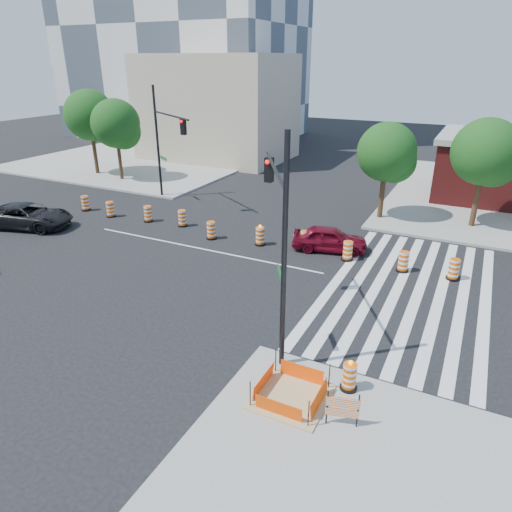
# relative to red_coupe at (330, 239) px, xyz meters

# --- Properties ---
(ground) EXTENTS (120.00, 120.00, 0.00)m
(ground) POSITION_rel_red_coupe_xyz_m (-6.31, -2.90, -0.67)
(ground) COLOR black
(ground) RESTS_ON ground
(sidewalk_nw) EXTENTS (22.00, 22.00, 0.15)m
(sidewalk_nw) POSITION_rel_red_coupe_xyz_m (-24.31, 15.10, -0.60)
(sidewalk_nw) COLOR gray
(sidewalk_nw) RESTS_ON ground
(crosswalk_east) EXTENTS (6.75, 13.50, 0.01)m
(crosswalk_east) POSITION_rel_red_coupe_xyz_m (4.64, -2.90, -0.67)
(crosswalk_east) COLOR silver
(crosswalk_east) RESTS_ON ground
(lane_centerline) EXTENTS (14.00, 0.12, 0.01)m
(lane_centerline) POSITION_rel_red_coupe_xyz_m (-6.31, -2.90, -0.67)
(lane_centerline) COLOR silver
(lane_centerline) RESTS_ON ground
(excavation_pit) EXTENTS (2.20, 2.20, 0.90)m
(excavation_pit) POSITION_rel_red_coupe_xyz_m (2.69, -11.90, -0.45)
(excavation_pit) COLOR tan
(excavation_pit) RESTS_ON ground
(beige_midrise) EXTENTS (14.00, 10.00, 10.00)m
(beige_midrise) POSITION_rel_red_coupe_xyz_m (-18.31, 19.10, 4.33)
(beige_midrise) COLOR tan
(beige_midrise) RESTS_ON ground
(red_coupe) EXTENTS (4.23, 2.55, 1.35)m
(red_coupe) POSITION_rel_red_coupe_xyz_m (0.00, 0.00, 0.00)
(red_coupe) COLOR maroon
(red_coupe) RESTS_ON ground
(dark_suv) EXTENTS (5.75, 3.79, 1.47)m
(dark_suv) POSITION_rel_red_coupe_xyz_m (-17.64, -4.69, 0.06)
(dark_suv) COLOR black
(dark_suv) RESTS_ON ground
(signal_pole_se) EXTENTS (3.06, 5.05, 7.65)m
(signal_pole_se) POSITION_rel_red_coupe_xyz_m (0.95, -9.10, 4.02)
(signal_pole_se) COLOR black
(signal_pole_se) RESTS_ON ground
(signal_pole_nw) EXTENTS (5.05, 3.24, 7.76)m
(signal_pole_nw) POSITION_rel_red_coupe_xyz_m (-13.15, 3.53, 4.09)
(signal_pole_nw) COLOR black
(signal_pole_nw) RESTS_ON ground
(pit_drum) EXTENTS (0.54, 0.54, 1.05)m
(pit_drum) POSITION_rel_red_coupe_xyz_m (4.14, -10.74, -0.09)
(pit_drum) COLOR black
(pit_drum) RESTS_ON ground
(barricade) EXTENTS (0.91, 0.30, 1.10)m
(barricade) POSITION_rel_red_coupe_xyz_m (4.39, -12.30, 0.08)
(barricade) COLOR #E65604
(barricade) RESTS_ON ground
(tree_north_a) EXTENTS (4.27, 4.27, 7.26)m
(tree_north_a) POSITION_rel_red_coupe_xyz_m (-24.08, 7.70, 4.20)
(tree_north_a) COLOR #382314
(tree_north_a) RESTS_ON ground
(tree_north_b) EXTENTS (3.93, 3.93, 6.67)m
(tree_north_b) POSITION_rel_red_coupe_xyz_m (-20.62, 6.98, 3.81)
(tree_north_b) COLOR #382314
(tree_north_b) RESTS_ON ground
(tree_north_c) EXTENTS (3.61, 3.60, 6.11)m
(tree_north_c) POSITION_rel_red_coupe_xyz_m (1.30, 6.55, 3.43)
(tree_north_c) COLOR #382314
(tree_north_c) RESTS_ON ground
(tree_north_d) EXTENTS (3.85, 3.85, 6.55)m
(tree_north_d) POSITION_rel_red_coupe_xyz_m (6.71, 7.43, 3.72)
(tree_north_d) COLOR #382314
(tree_north_d) RESTS_ON ground
(median_drum_0) EXTENTS (0.60, 0.60, 1.02)m
(median_drum_0) POSITION_rel_red_coupe_xyz_m (-17.10, -0.63, -0.20)
(median_drum_0) COLOR black
(median_drum_0) RESTS_ON ground
(median_drum_1) EXTENTS (0.60, 0.60, 1.02)m
(median_drum_1) POSITION_rel_red_coupe_xyz_m (-14.62, -0.91, -0.20)
(median_drum_1) COLOR black
(median_drum_1) RESTS_ON ground
(median_drum_2) EXTENTS (0.60, 0.60, 1.02)m
(median_drum_2) POSITION_rel_red_coupe_xyz_m (-11.81, -0.56, -0.20)
(median_drum_2) COLOR black
(median_drum_2) RESTS_ON ground
(median_drum_3) EXTENTS (0.60, 0.60, 1.02)m
(median_drum_3) POSITION_rel_red_coupe_xyz_m (-9.35, -0.31, -0.20)
(median_drum_3) COLOR black
(median_drum_3) RESTS_ON ground
(median_drum_4) EXTENTS (0.60, 0.60, 1.02)m
(median_drum_4) POSITION_rel_red_coupe_xyz_m (-6.62, -1.35, -0.20)
(median_drum_4) COLOR black
(median_drum_4) RESTS_ON ground
(median_drum_5) EXTENTS (0.60, 0.60, 1.18)m
(median_drum_5) POSITION_rel_red_coupe_xyz_m (-3.70, -0.94, -0.19)
(median_drum_5) COLOR black
(median_drum_5) RESTS_ON ground
(median_drum_6) EXTENTS (0.60, 0.60, 1.02)m
(median_drum_6) POSITION_rel_red_coupe_xyz_m (-1.28, -0.38, -0.20)
(median_drum_6) COLOR black
(median_drum_6) RESTS_ON ground
(median_drum_7) EXTENTS (0.60, 0.60, 1.02)m
(median_drum_7) POSITION_rel_red_coupe_xyz_m (1.24, -0.83, -0.20)
(median_drum_7) COLOR black
(median_drum_7) RESTS_ON ground
(median_drum_8) EXTENTS (0.60, 0.60, 1.02)m
(median_drum_8) POSITION_rel_red_coupe_xyz_m (4.03, -0.94, -0.20)
(median_drum_8) COLOR black
(median_drum_8) RESTS_ON ground
(median_drum_9) EXTENTS (0.60, 0.60, 1.02)m
(median_drum_9) POSITION_rel_red_coupe_xyz_m (6.30, -0.78, -0.20)
(median_drum_9) COLOR black
(median_drum_9) RESTS_ON ground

